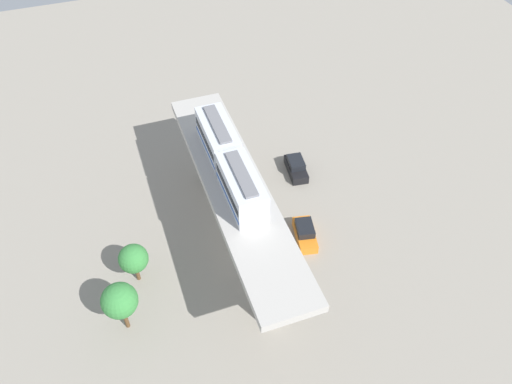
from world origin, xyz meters
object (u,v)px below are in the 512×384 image
tree_near_viaduct (133,259)px  parked_car_black (296,167)px  train (229,161)px  parked_car_orange (305,233)px  tree_mid_lot (120,301)px

tree_near_viaduct → parked_car_black: bearing=23.7°
train → parked_car_orange: size_ratio=3.03×
parked_car_orange → parked_car_black: bearing=84.1°
parked_car_black → parked_car_orange: same height
train → tree_mid_lot: size_ratio=2.44×
parked_car_black → parked_car_orange: bearing=-100.4°
parked_car_black → tree_near_viaduct: size_ratio=0.99×
tree_near_viaduct → train: bearing=14.4°
train → parked_car_black: size_ratio=3.09×
train → tree_mid_lot: train is taller
train → parked_car_black: train is taller
parked_car_black → tree_mid_lot: 25.25m
parked_car_orange → train: bearing=165.0°
train → parked_car_black: bearing=32.4°
tree_near_viaduct → tree_mid_lot: tree_mid_lot is taller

